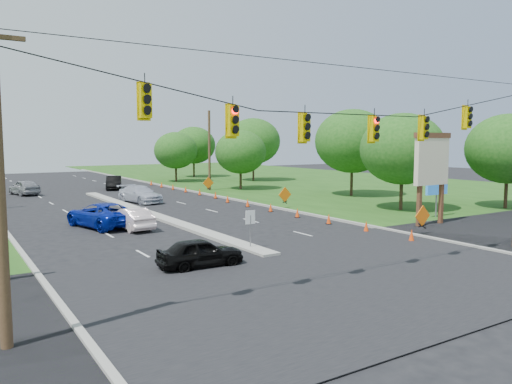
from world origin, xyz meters
TOP-DOWN VIEW (x-y plane):
  - ground at (0.00, 0.00)m, footprint 160.00×160.00m
  - grass_right at (30.00, 20.00)m, footprint 40.00×160.00m
  - cross_street at (0.00, 0.00)m, footprint 160.00×14.00m
  - curb_right at (10.10, 30.00)m, footprint 0.25×110.00m
  - median at (0.00, 21.00)m, footprint 1.00×34.00m
  - median_sign at (0.00, 6.00)m, footprint 0.55×0.06m
  - signal_span at (-0.05, -1.00)m, footprint 25.60×0.32m
  - utility_pole_far_right at (12.50, 35.00)m, footprint 0.28×0.28m
  - pylon_sign at (14.31, 6.20)m, footprint 5.90×2.30m
  - cone_0 at (8.69, 3.00)m, footprint 0.32×0.32m
  - cone_1 at (8.69, 6.50)m, footprint 0.32×0.32m
  - cone_2 at (8.69, 10.00)m, footprint 0.32×0.32m
  - cone_3 at (8.69, 13.50)m, footprint 0.32×0.32m
  - cone_4 at (8.69, 17.00)m, footprint 0.32×0.32m
  - cone_5 at (8.69, 20.50)m, footprint 0.32×0.32m
  - cone_6 at (8.69, 24.00)m, footprint 0.32×0.32m
  - cone_7 at (9.29, 27.50)m, footprint 0.32×0.32m
  - cone_8 at (9.29, 31.00)m, footprint 0.32×0.32m
  - cone_9 at (9.29, 34.50)m, footprint 0.32×0.32m
  - cone_10 at (9.29, 38.00)m, footprint 0.32×0.32m
  - cone_11 at (9.29, 41.50)m, footprint 0.32×0.32m
  - cone_12 at (9.29, 45.00)m, footprint 0.32×0.32m
  - work_sign_0 at (10.80, 4.00)m, footprint 1.27×0.58m
  - work_sign_1 at (10.80, 18.00)m, footprint 1.27×0.58m
  - work_sign_2 at (10.80, 32.00)m, footprint 1.27×0.58m
  - tree_7 at (18.00, 12.00)m, footprint 6.72×6.72m
  - tree_8 at (22.00, 22.00)m, footprint 7.56×7.56m
  - tree_9 at (16.00, 34.00)m, footprint 5.88×5.88m
  - tree_10 at (24.00, 44.00)m, footprint 7.56×7.56m
  - tree_11 at (20.00, 55.00)m, footprint 6.72×6.72m
  - tree_12 at (14.00, 48.00)m, footprint 5.88×5.88m
  - tree_13 at (26.00, 8.00)m, footprint 6.72×6.72m
  - black_sedan at (-3.73, 4.18)m, footprint 3.91×1.71m
  - white_sedan at (-3.18, 15.16)m, footprint 1.79×4.28m
  - blue_pickup at (-4.54, 17.07)m, footprint 4.02×6.25m
  - silver_car_far at (2.00, 28.34)m, footprint 3.17×5.61m
  - silver_car_oncoming at (-5.99, 41.08)m, footprint 2.92×4.97m
  - dark_car_receding at (3.70, 42.16)m, footprint 3.06×5.04m

SIDE VIEW (x-z plane):
  - ground at x=0.00m, z-range 0.00..0.00m
  - grass_right at x=30.00m, z-range -0.03..0.03m
  - cross_street at x=0.00m, z-range -0.01..0.01m
  - curb_right at x=10.10m, z-range -0.08..0.08m
  - median at x=0.00m, z-range -0.09..0.09m
  - cone_0 at x=8.69m, z-range 0.00..0.70m
  - cone_1 at x=8.69m, z-range 0.00..0.70m
  - cone_2 at x=8.69m, z-range 0.00..0.70m
  - cone_3 at x=8.69m, z-range 0.00..0.70m
  - cone_4 at x=8.69m, z-range 0.00..0.70m
  - cone_5 at x=8.69m, z-range 0.00..0.70m
  - cone_6 at x=8.69m, z-range 0.00..0.70m
  - cone_7 at x=9.29m, z-range 0.00..0.70m
  - cone_8 at x=9.29m, z-range 0.00..0.70m
  - cone_9 at x=9.29m, z-range 0.00..0.70m
  - cone_10 at x=9.29m, z-range 0.00..0.70m
  - cone_11 at x=9.29m, z-range 0.00..0.70m
  - cone_12 at x=9.29m, z-range 0.00..0.70m
  - black_sedan at x=-3.73m, z-range 0.00..1.31m
  - white_sedan at x=-3.18m, z-range 0.00..1.38m
  - silver_car_far at x=2.00m, z-range 0.00..1.53m
  - dark_car_receding at x=3.70m, z-range 0.00..1.57m
  - silver_car_oncoming at x=-5.99m, z-range 0.00..1.59m
  - blue_pickup at x=-4.54m, z-range 0.00..1.60m
  - work_sign_0 at x=10.80m, z-range 0.41..1.78m
  - work_sign_1 at x=10.80m, z-range 0.41..1.78m
  - work_sign_2 at x=10.80m, z-range 0.41..1.78m
  - median_sign at x=0.00m, z-range 0.44..2.49m
  - pylon_sign at x=14.31m, z-range 0.94..7.06m
  - tree_9 at x=16.00m, z-range 0.91..7.77m
  - tree_12 at x=14.00m, z-range 0.91..7.77m
  - utility_pole_far_right at x=12.50m, z-range 0.00..9.00m
  - tree_7 at x=18.00m, z-range 1.04..8.88m
  - tree_11 at x=20.00m, z-range 1.04..8.88m
  - tree_13 at x=26.00m, z-range 1.04..8.88m
  - signal_span at x=-0.05m, z-range 0.47..9.47m
  - tree_8 at x=22.00m, z-range 1.17..9.99m
  - tree_10 at x=24.00m, z-range 1.17..9.99m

